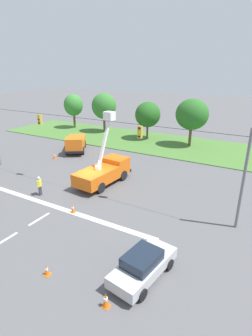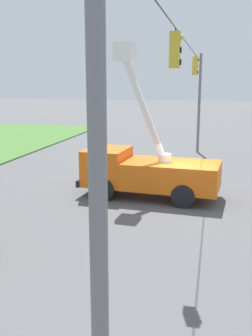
# 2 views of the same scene
# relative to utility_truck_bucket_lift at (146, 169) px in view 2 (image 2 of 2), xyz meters

# --- Properties ---
(ground_plane) EXTENTS (200.00, 200.00, 0.00)m
(ground_plane) POSITION_rel_utility_truck_bucket_lift_xyz_m (-0.50, -1.79, -1.32)
(ground_plane) COLOR #565659
(signal_gantry) EXTENTS (26.20, 0.33, 7.20)m
(signal_gantry) POSITION_rel_utility_truck_bucket_lift_xyz_m (-0.54, -1.80, 2.93)
(signal_gantry) COLOR slate
(signal_gantry) RESTS_ON ground
(utility_truck_bucket_lift) EXTENTS (3.02, 6.44, 6.86)m
(utility_truck_bucket_lift) POSITION_rel_utility_truck_bucket_lift_xyz_m (0.00, 0.00, 0.00)
(utility_truck_bucket_lift) COLOR orange
(utility_truck_bucket_lift) RESTS_ON ground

